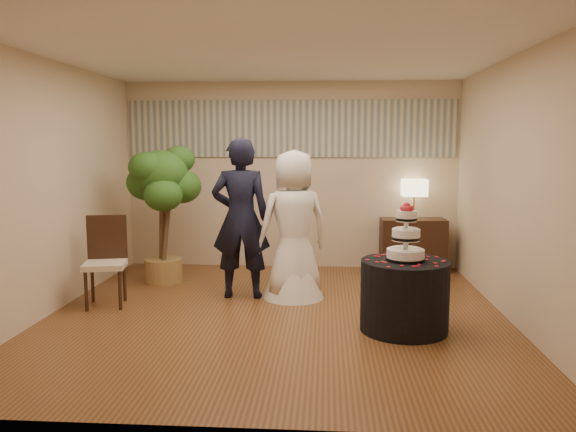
# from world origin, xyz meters

# --- Properties ---
(floor) EXTENTS (5.00, 5.00, 0.00)m
(floor) POSITION_xyz_m (0.00, 0.00, 0.00)
(floor) COLOR brown
(floor) RESTS_ON ground
(ceiling) EXTENTS (5.00, 5.00, 0.00)m
(ceiling) POSITION_xyz_m (0.00, 0.00, 2.80)
(ceiling) COLOR white
(ceiling) RESTS_ON wall_back
(wall_back) EXTENTS (5.00, 0.06, 2.80)m
(wall_back) POSITION_xyz_m (0.00, 2.50, 1.40)
(wall_back) COLOR beige
(wall_back) RESTS_ON ground
(wall_front) EXTENTS (5.00, 0.06, 2.80)m
(wall_front) POSITION_xyz_m (0.00, -2.50, 1.40)
(wall_front) COLOR beige
(wall_front) RESTS_ON ground
(wall_left) EXTENTS (0.06, 5.00, 2.80)m
(wall_left) POSITION_xyz_m (-2.50, 0.00, 1.40)
(wall_left) COLOR beige
(wall_left) RESTS_ON ground
(wall_right) EXTENTS (0.06, 5.00, 2.80)m
(wall_right) POSITION_xyz_m (2.50, 0.00, 1.40)
(wall_right) COLOR beige
(wall_right) RESTS_ON ground
(mural_border) EXTENTS (4.90, 0.02, 0.85)m
(mural_border) POSITION_xyz_m (0.00, 2.48, 2.10)
(mural_border) COLOR #9D9F8F
(mural_border) RESTS_ON wall_back
(groom) EXTENTS (0.73, 0.49, 1.95)m
(groom) POSITION_xyz_m (-0.50, 0.70, 0.98)
(groom) COLOR black
(groom) RESTS_ON floor
(bride) EXTENTS (1.11, 1.05, 1.81)m
(bride) POSITION_xyz_m (0.14, 0.72, 0.90)
(bride) COLOR white
(bride) RESTS_ON floor
(cake_table) EXTENTS (1.06, 1.06, 0.72)m
(cake_table) POSITION_xyz_m (1.33, -0.43, 0.36)
(cake_table) COLOR black
(cake_table) RESTS_ON floor
(wedding_cake) EXTENTS (0.38, 0.38, 0.59)m
(wedding_cake) POSITION_xyz_m (1.33, -0.43, 1.01)
(wedding_cake) COLOR white
(wedding_cake) RESTS_ON cake_table
(console) EXTENTS (0.95, 0.45, 0.78)m
(console) POSITION_xyz_m (1.82, 2.27, 0.39)
(console) COLOR black
(console) RESTS_ON floor
(table_lamp) EXTENTS (0.34, 0.34, 0.58)m
(table_lamp) POSITION_xyz_m (1.82, 2.27, 1.07)
(table_lamp) COLOR beige
(table_lamp) RESTS_ON console
(ficus_tree) EXTENTS (1.18, 1.18, 1.89)m
(ficus_tree) POSITION_xyz_m (-1.67, 1.37, 0.94)
(ficus_tree) COLOR #2C5C1D
(ficus_tree) RESTS_ON floor
(side_chair) EXTENTS (0.57, 0.59, 1.04)m
(side_chair) POSITION_xyz_m (-2.01, 0.20, 0.52)
(side_chair) COLOR black
(side_chair) RESTS_ON floor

